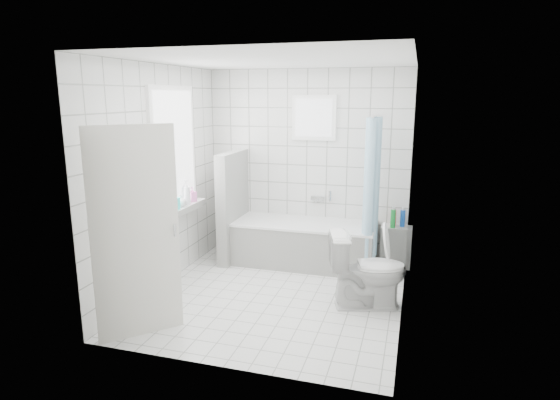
% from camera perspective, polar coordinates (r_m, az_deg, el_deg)
% --- Properties ---
extents(ground, '(3.00, 3.00, 0.00)m').
position_cam_1_polar(ground, '(5.47, -0.59, -11.62)').
color(ground, white).
rests_on(ground, ground).
extents(ceiling, '(3.00, 3.00, 0.00)m').
position_cam_1_polar(ceiling, '(5.00, -0.66, 16.70)').
color(ceiling, white).
rests_on(ceiling, ground).
extents(wall_back, '(2.80, 0.02, 2.60)m').
position_cam_1_polar(wall_back, '(6.50, 3.27, 4.25)').
color(wall_back, white).
rests_on(wall_back, ground).
extents(wall_front, '(2.80, 0.02, 2.60)m').
position_cam_1_polar(wall_front, '(3.70, -7.45, -2.27)').
color(wall_front, white).
rests_on(wall_front, ground).
extents(wall_left, '(0.02, 3.00, 2.60)m').
position_cam_1_polar(wall_left, '(5.64, -14.36, 2.59)').
color(wall_left, white).
rests_on(wall_left, ground).
extents(wall_right, '(0.02, 3.00, 2.60)m').
position_cam_1_polar(wall_right, '(4.86, 15.37, 0.95)').
color(wall_right, white).
rests_on(wall_right, ground).
extents(window_left, '(0.01, 0.90, 1.40)m').
position_cam_1_polar(window_left, '(5.83, -12.64, 5.98)').
color(window_left, white).
rests_on(window_left, wall_left).
extents(window_back, '(0.50, 0.01, 0.50)m').
position_cam_1_polar(window_back, '(6.38, 4.14, 9.94)').
color(window_back, white).
rests_on(window_back, wall_back).
extents(window_sill, '(0.18, 1.02, 0.08)m').
position_cam_1_polar(window_sill, '(5.94, -11.92, -1.13)').
color(window_sill, white).
rests_on(window_sill, wall_left).
extents(door, '(0.58, 0.61, 2.00)m').
position_cam_1_polar(door, '(4.50, -17.17, -4.01)').
color(door, silver).
rests_on(door, ground).
extents(bathtub, '(1.88, 0.77, 0.58)m').
position_cam_1_polar(bathtub, '(6.36, 2.98, -5.28)').
color(bathtub, white).
rests_on(bathtub, ground).
extents(partition_wall, '(0.15, 0.85, 1.50)m').
position_cam_1_polar(partition_wall, '(6.49, -5.75, -0.75)').
color(partition_wall, white).
rests_on(partition_wall, ground).
extents(tiled_ledge, '(0.40, 0.24, 0.55)m').
position_cam_1_polar(tiled_ledge, '(6.46, 13.92, -5.52)').
color(tiled_ledge, white).
rests_on(tiled_ledge, ground).
extents(toilet, '(0.91, 0.68, 0.83)m').
position_cam_1_polar(toilet, '(5.16, 10.66, -8.37)').
color(toilet, white).
rests_on(toilet, ground).
extents(curtain_rod, '(0.02, 0.80, 0.02)m').
position_cam_1_polar(curtain_rod, '(5.89, 11.61, 9.99)').
color(curtain_rod, silver).
rests_on(curtain_rod, wall_back).
extents(shower_curtain, '(0.14, 0.48, 1.78)m').
position_cam_1_polar(shower_curtain, '(5.87, 11.11, 1.14)').
color(shower_curtain, '#4193BE').
rests_on(shower_curtain, curtain_rod).
extents(tub_faucet, '(0.18, 0.06, 0.06)m').
position_cam_1_polar(tub_faucet, '(6.51, 4.58, 0.21)').
color(tub_faucet, silver).
rests_on(tub_faucet, wall_back).
extents(sill_bottles, '(0.15, 0.77, 0.31)m').
position_cam_1_polar(sill_bottles, '(5.85, -12.17, 0.33)').
color(sill_bottles, silver).
rests_on(sill_bottles, window_sill).
extents(ledge_bottles, '(0.18, 0.15, 0.24)m').
position_cam_1_polar(ledge_bottles, '(6.34, 13.99, -2.19)').
color(ledge_bottles, blue).
rests_on(ledge_bottles, tiled_ledge).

